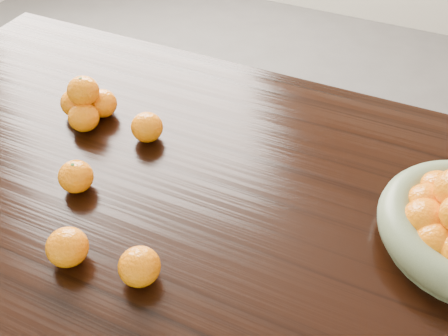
% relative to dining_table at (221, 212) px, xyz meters
% --- Properties ---
extents(dining_table, '(2.00, 1.00, 0.75)m').
position_rel_dining_table_xyz_m(dining_table, '(0.00, 0.00, 0.00)').
color(dining_table, black).
rests_on(dining_table, ground).
extents(orange_pyramid, '(0.14, 0.15, 0.13)m').
position_rel_dining_table_xyz_m(orange_pyramid, '(-0.42, 0.08, 0.14)').
color(orange_pyramid, orange).
rests_on(orange_pyramid, dining_table).
extents(loose_orange_0, '(0.08, 0.08, 0.07)m').
position_rel_dining_table_xyz_m(loose_orange_0, '(-0.29, -0.14, 0.13)').
color(loose_orange_0, orange).
rests_on(loose_orange_0, dining_table).
extents(loose_orange_1, '(0.08, 0.08, 0.08)m').
position_rel_dining_table_xyz_m(loose_orange_1, '(-0.18, -0.31, 0.13)').
color(loose_orange_1, orange).
rests_on(loose_orange_1, dining_table).
extents(loose_orange_2, '(0.08, 0.08, 0.07)m').
position_rel_dining_table_xyz_m(loose_orange_2, '(-0.03, -0.29, 0.13)').
color(loose_orange_2, orange).
rests_on(loose_orange_2, dining_table).
extents(loose_orange_3, '(0.08, 0.08, 0.07)m').
position_rel_dining_table_xyz_m(loose_orange_3, '(-0.24, 0.08, 0.13)').
color(loose_orange_3, orange).
rests_on(loose_orange_3, dining_table).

